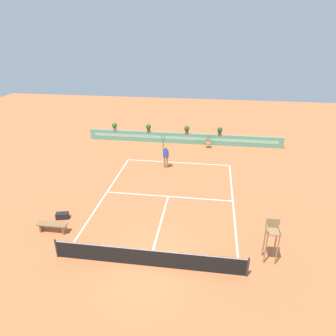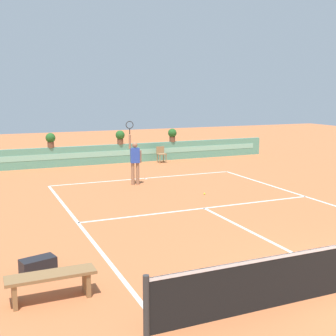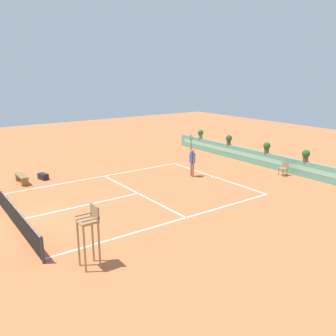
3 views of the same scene
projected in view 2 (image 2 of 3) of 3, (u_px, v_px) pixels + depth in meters
ground_plane at (210, 211)px, 13.98m from camera, size 60.00×60.00×0.00m
court_lines at (200, 206)px, 14.63m from camera, size 8.32×11.94×0.01m
back_wall_barrier at (115, 154)px, 23.29m from camera, size 18.00×0.21×1.00m
ball_kid_chair at (161, 154)px, 23.54m from camera, size 0.44×0.44×0.85m
bench_courtside at (51, 280)px, 7.97m from camera, size 1.60×0.44×0.51m
gear_bag at (38, 266)px, 9.11m from camera, size 0.77×0.53×0.36m
tennis_player at (135, 159)px, 17.82m from camera, size 0.61×0.28×2.58m
tennis_ball_near_baseline at (204, 194)px, 16.24m from camera, size 0.07×0.07×0.07m
potted_plant_right at (172, 134)px, 24.43m from camera, size 0.48×0.48×0.72m
potted_plant_left at (51, 139)px, 21.85m from camera, size 0.48×0.48×0.72m
potted_plant_centre at (120, 136)px, 23.25m from camera, size 0.48×0.48×0.72m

